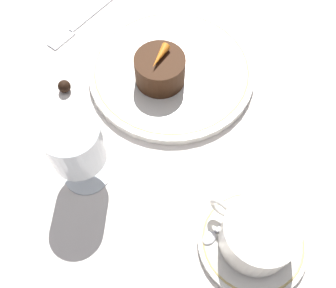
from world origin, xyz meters
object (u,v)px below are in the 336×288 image
at_px(dinner_plate, 172,71).
at_px(wine_glass, 76,146).
at_px(coffee_cup, 258,234).
at_px(fork, 77,26).
at_px(dessert_cake, 160,70).

height_order(dinner_plate, wine_glass, wine_glass).
xyz_separation_m(coffee_cup, fork, (0.47, -0.15, -0.04)).
bearing_deg(dessert_cake, dinner_plate, -93.18).
bearing_deg(dinner_plate, wine_glass, 93.59).
relative_size(wine_glass, fork, 0.71).
bearing_deg(fork, dessert_cake, 176.68).
bearing_deg(fork, coffee_cup, 162.48).
height_order(coffee_cup, wine_glass, wine_glass).
bearing_deg(coffee_cup, fork, -17.52).
bearing_deg(coffee_cup, dinner_plate, -32.14).
bearing_deg(dinner_plate, fork, 4.80).
xyz_separation_m(wine_glass, dessert_cake, (0.02, -0.20, -0.05)).
relative_size(coffee_cup, dessert_cake, 1.50).
distance_m(coffee_cup, fork, 0.49).
relative_size(dinner_plate, coffee_cup, 2.28).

